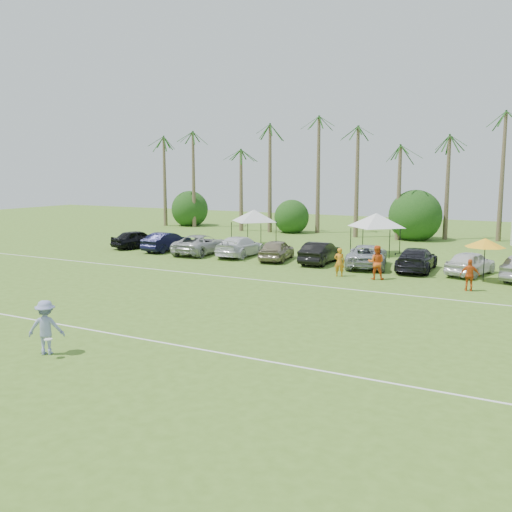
% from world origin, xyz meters
% --- Properties ---
extents(ground, '(120.00, 120.00, 0.00)m').
position_xyz_m(ground, '(0.00, 0.00, 0.00)').
color(ground, '#497021').
rests_on(ground, ground).
extents(field_lines, '(80.00, 12.10, 0.01)m').
position_xyz_m(field_lines, '(0.00, 8.00, 0.01)').
color(field_lines, white).
rests_on(field_lines, ground).
extents(palm_tree_0, '(2.40, 2.40, 8.90)m').
position_xyz_m(palm_tree_0, '(-22.00, 38.00, 7.48)').
color(palm_tree_0, brown).
rests_on(palm_tree_0, ground).
extents(palm_tree_1, '(2.40, 2.40, 9.90)m').
position_xyz_m(palm_tree_1, '(-17.00, 38.00, 8.35)').
color(palm_tree_1, brown).
rests_on(palm_tree_1, ground).
extents(palm_tree_2, '(2.40, 2.40, 10.90)m').
position_xyz_m(palm_tree_2, '(-12.00, 38.00, 9.21)').
color(palm_tree_2, brown).
rests_on(palm_tree_2, ground).
extents(palm_tree_3, '(2.40, 2.40, 11.90)m').
position_xyz_m(palm_tree_3, '(-8.00, 38.00, 10.06)').
color(palm_tree_3, brown).
rests_on(palm_tree_3, ground).
extents(palm_tree_4, '(2.40, 2.40, 8.90)m').
position_xyz_m(palm_tree_4, '(-4.00, 38.00, 7.48)').
color(palm_tree_4, brown).
rests_on(palm_tree_4, ground).
extents(palm_tree_5, '(2.40, 2.40, 9.90)m').
position_xyz_m(palm_tree_5, '(0.00, 38.00, 8.35)').
color(palm_tree_5, brown).
rests_on(palm_tree_5, ground).
extents(palm_tree_6, '(2.40, 2.40, 10.90)m').
position_xyz_m(palm_tree_6, '(4.00, 38.00, 9.21)').
color(palm_tree_6, brown).
rests_on(palm_tree_6, ground).
extents(palm_tree_7, '(2.40, 2.40, 11.90)m').
position_xyz_m(palm_tree_7, '(8.00, 38.00, 10.06)').
color(palm_tree_7, brown).
rests_on(palm_tree_7, ground).
extents(palm_tree_8, '(2.40, 2.40, 8.90)m').
position_xyz_m(palm_tree_8, '(13.00, 38.00, 7.48)').
color(palm_tree_8, brown).
rests_on(palm_tree_8, ground).
extents(bush_tree_0, '(4.00, 4.00, 4.00)m').
position_xyz_m(bush_tree_0, '(-19.00, 39.00, 1.80)').
color(bush_tree_0, brown).
rests_on(bush_tree_0, ground).
extents(bush_tree_1, '(4.00, 4.00, 4.00)m').
position_xyz_m(bush_tree_1, '(-6.00, 39.00, 1.80)').
color(bush_tree_1, brown).
rests_on(bush_tree_1, ground).
extents(bush_tree_2, '(4.00, 4.00, 4.00)m').
position_xyz_m(bush_tree_2, '(6.00, 39.00, 1.80)').
color(bush_tree_2, brown).
rests_on(bush_tree_2, ground).
extents(sideline_player_a, '(0.69, 0.54, 1.67)m').
position_xyz_m(sideline_player_a, '(6.25, 17.23, 0.84)').
color(sideline_player_a, orange).
rests_on(sideline_player_a, ground).
extents(sideline_player_b, '(1.09, 0.94, 1.93)m').
position_xyz_m(sideline_player_b, '(8.38, 17.36, 0.97)').
color(sideline_player_b, '#E35519').
rests_on(sideline_player_b, ground).
extents(sideline_player_c, '(1.03, 0.60, 1.64)m').
position_xyz_m(sideline_player_c, '(13.50, 16.54, 0.82)').
color(sideline_player_c, '#CE4F16').
rests_on(sideline_player_c, ground).
extents(canopy_tent_left, '(4.19, 4.19, 3.40)m').
position_xyz_m(canopy_tent_left, '(-4.81, 27.20, 2.91)').
color(canopy_tent_left, black).
rests_on(canopy_tent_left, ground).
extents(canopy_tent_right, '(4.37, 4.37, 3.54)m').
position_xyz_m(canopy_tent_right, '(5.58, 26.65, 3.03)').
color(canopy_tent_right, black).
rests_on(canopy_tent_right, ground).
extents(market_umbrella, '(2.18, 2.18, 2.43)m').
position_xyz_m(market_umbrella, '(13.83, 19.48, 2.18)').
color(market_umbrella, black).
rests_on(market_umbrella, ground).
extents(frisbee_player, '(1.37, 1.20, 1.84)m').
position_xyz_m(frisbee_player, '(2.51, -0.84, 0.92)').
color(frisbee_player, '#848DBC').
rests_on(frisbee_player, ground).
extents(parked_car_0, '(2.82, 4.51, 1.43)m').
position_xyz_m(parked_car_0, '(-12.06, 21.19, 0.72)').
color(parked_car_0, black).
rests_on(parked_car_0, ground).
extents(parked_car_1, '(1.76, 4.43, 1.43)m').
position_xyz_m(parked_car_1, '(-8.94, 20.91, 0.72)').
color(parked_car_1, black).
rests_on(parked_car_1, ground).
extents(parked_car_2, '(2.72, 5.31, 1.43)m').
position_xyz_m(parked_car_2, '(-5.83, 20.83, 0.72)').
color(parked_car_2, '#A6A7A7').
rests_on(parked_car_2, ground).
extents(parked_car_3, '(2.20, 5.01, 1.43)m').
position_xyz_m(parked_car_3, '(-2.71, 21.26, 0.72)').
color(parked_car_3, white).
rests_on(parked_car_3, ground).
extents(parked_car_4, '(2.42, 4.44, 1.43)m').
position_xyz_m(parked_car_4, '(0.41, 20.84, 0.72)').
color(parked_car_4, gray).
rests_on(parked_car_4, ground).
extents(parked_car_5, '(1.62, 4.39, 1.43)m').
position_xyz_m(parked_car_5, '(3.53, 21.02, 0.72)').
color(parked_car_5, black).
rests_on(parked_car_5, ground).
extents(parked_car_6, '(3.55, 5.58, 1.43)m').
position_xyz_m(parked_car_6, '(6.65, 21.18, 0.72)').
color(parked_car_6, '#9BA0A9').
rests_on(parked_car_6, ground).
extents(parked_car_7, '(2.28, 5.04, 1.43)m').
position_xyz_m(parked_car_7, '(9.77, 21.24, 0.72)').
color(parked_car_7, black).
rests_on(parked_car_7, ground).
extents(parked_car_8, '(2.72, 4.50, 1.43)m').
position_xyz_m(parked_car_8, '(12.89, 21.30, 0.72)').
color(parked_car_8, white).
rests_on(parked_car_8, ground).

